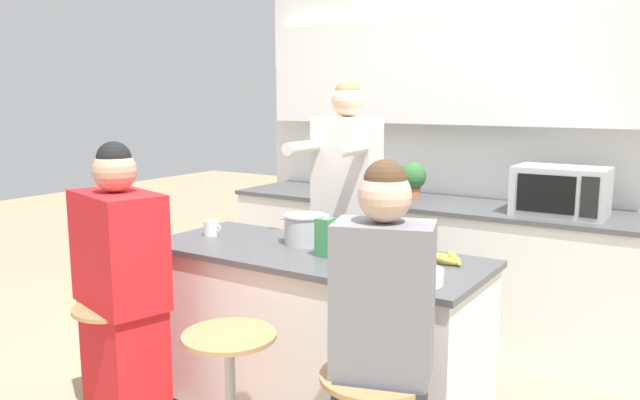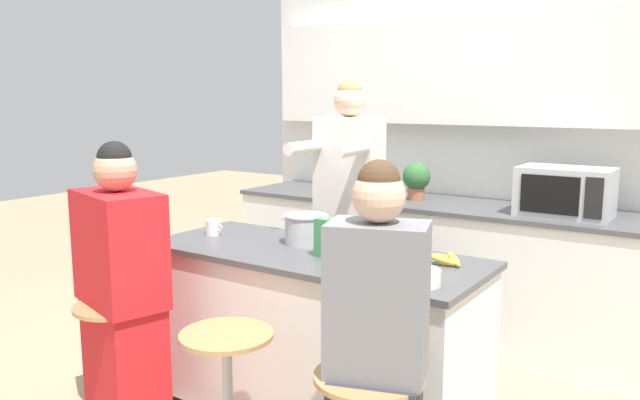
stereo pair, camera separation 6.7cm
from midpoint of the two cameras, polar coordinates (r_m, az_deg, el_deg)
The scene contains 15 objects.
wall_back at distance 4.63m, azimuth 12.78°, elevation 7.93°, with size 3.18×0.22×2.70m.
back_counter at distance 4.48m, azimuth 10.72°, elevation -6.00°, with size 2.96×0.69×0.93m.
kitchen_island at distance 3.24m, azimuth -0.11°, elevation -12.23°, with size 1.73×0.70×0.88m.
bar_stool_leftmost at distance 3.27m, azimuth -17.34°, elevation -13.76°, with size 0.40×0.40×0.66m.
bar_stool_center at distance 2.81m, azimuth -7.71°, elevation -17.33°, with size 0.40×0.40×0.66m.
person_cooking at distance 3.75m, azimuth 3.10°, elevation -2.48°, with size 0.42×0.57×1.74m.
person_wrapped_blanket at distance 3.17m, azimuth -17.07°, elevation -8.73°, with size 0.56×0.41×1.44m.
person_seated_near at distance 2.32m, azimuth 5.99°, elevation -15.55°, with size 0.40×0.35×1.43m.
cooking_pot at distance 3.25m, azimuth -0.73°, elevation -2.70°, with size 0.32×0.23×0.16m.
fruit_bowl at distance 2.60m, azimuth 9.75°, elevation -6.95°, with size 0.18×0.18×0.06m.
coffee_cup_near at distance 3.51m, azimuth -9.24°, elevation -2.50°, with size 0.11×0.08×0.09m.
banana_bunch at distance 2.92m, azimuth 12.07°, elevation -5.30°, with size 0.18×0.13×0.06m.
juice_carton at distance 3.00m, azimuth 1.07°, elevation -3.39°, with size 0.08×0.08×0.20m.
microwave at distance 4.06m, azimuth 21.93°, elevation 0.70°, with size 0.54×0.35×0.30m.
potted_plant at distance 4.42m, azimuth 9.25°, elevation 1.95°, with size 0.20×0.20×0.27m.
Camera 2 is at (1.72, -2.47, 1.64)m, focal length 35.00 mm.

